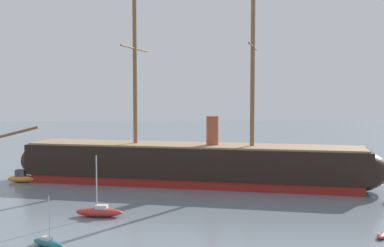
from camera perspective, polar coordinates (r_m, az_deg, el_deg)
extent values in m
cube|color=maroon|center=(75.41, 0.04, -6.57)|extent=(49.59, 19.36, 1.28)
cube|color=black|center=(74.93, 0.04, -4.36)|extent=(51.66, 20.17, 4.58)
ellipsoid|color=black|center=(83.06, -16.17, -4.14)|extent=(10.67, 9.00, 5.87)
ellipsoid|color=black|center=(73.99, 18.33, -5.18)|extent=(10.67, 9.00, 5.87)
cube|color=#9E7F5B|center=(74.61, 0.04, -2.52)|extent=(50.51, 19.32, 0.28)
cylinder|color=brown|center=(76.52, -6.61, 6.46)|extent=(0.64, 0.64, 23.84)
cylinder|color=brown|center=(76.69, -6.62, 8.59)|extent=(3.30, 12.00, 0.26)
cylinder|color=brown|center=(72.89, 7.02, 6.57)|extent=(0.64, 0.64, 23.84)
cylinder|color=brown|center=(73.07, 7.04, 8.81)|extent=(3.30, 12.00, 0.26)
cylinder|color=brown|center=(85.41, -19.65, -1.01)|extent=(7.98, 2.45, 2.44)
cylinder|color=#9E4C33|center=(73.83, 2.38, -0.91)|extent=(1.83, 1.83, 4.58)
ellipsoid|color=#236670|center=(48.57, -16.26, -13.13)|extent=(3.69, 2.98, 0.70)
cube|color=beige|center=(48.58, -16.42, -12.64)|extent=(1.11, 1.02, 0.37)
cylinder|color=silver|center=(47.80, -16.16, -10.49)|extent=(0.09, 0.09, 4.25)
ellipsoid|color=#B22D28|center=(52.67, 21.06, -12.01)|extent=(1.87, 2.06, 0.46)
cube|color=beige|center=(52.63, 21.06, -11.83)|extent=(0.68, 0.58, 0.07)
ellipsoid|color=#B22D28|center=(57.98, -10.65, -10.04)|extent=(5.55, 2.29, 1.02)
cube|color=beige|center=(57.77, -10.40, -9.49)|extent=(1.45, 1.05, 0.54)
cylinder|color=silver|center=(57.32, -10.96, -6.72)|extent=(0.13, 0.13, 6.20)
ellipsoid|color=orange|center=(81.67, -18.95, -6.04)|extent=(4.67, 2.01, 1.08)
cube|color=#4C4C51|center=(81.63, -19.18, -5.44)|extent=(1.44, 1.28, 1.08)
ellipsoid|color=gold|center=(85.46, 3.50, -5.59)|extent=(1.97, 0.94, 0.46)
cube|color=beige|center=(85.43, 3.50, -5.48)|extent=(0.21, 0.73, 0.07)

